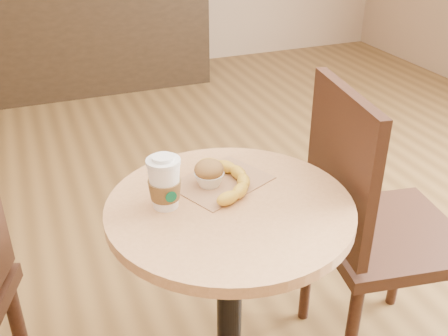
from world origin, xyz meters
name	(u,v)px	position (x,y,z in m)	size (l,w,h in m)	color
cafe_table	(229,281)	(0.11, 0.01, 0.50)	(0.62, 0.62, 0.75)	black
chair_right	(371,223)	(0.60, 0.06, 0.53)	(0.49, 0.49, 0.97)	#361D12
service_counter	(59,22)	(0.00, 3.18, 0.52)	(2.30, 0.65, 1.04)	black
kraft_bag	(221,182)	(0.13, 0.12, 0.75)	(0.24, 0.18, 0.00)	#9E704C
coffee_cup	(165,184)	(-0.04, 0.06, 0.81)	(0.08, 0.08, 0.14)	white
muffin	(209,173)	(0.09, 0.11, 0.79)	(0.08, 0.08, 0.07)	white
banana	(228,178)	(0.14, 0.10, 0.77)	(0.14, 0.25, 0.03)	gold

